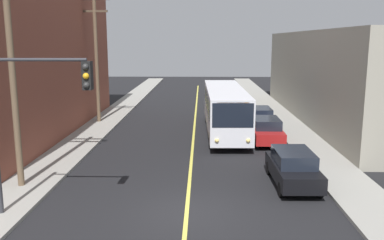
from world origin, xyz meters
The scene contains 12 objects.
ground_plane centered at (0.00, 0.00, 0.00)m, with size 120.00×120.00×0.00m, color black.
sidewalk_left centered at (-7.25, 10.00, 0.07)m, with size 2.50×90.00×0.15m, color gray.
sidewalk_right centered at (7.25, 10.00, 0.07)m, with size 2.50×90.00×0.15m, color gray.
lane_stripe_center centered at (0.00, 15.00, 0.01)m, with size 0.16×60.00×0.01m, color #D8CC4C.
building_right_warehouse centered at (14.49, 19.05, 3.61)m, with size 12.00×27.73×7.23m.
city_bus centered at (2.20, 13.97, 1.82)m, with size 2.79×12.20×3.20m.
parked_car_black centered at (4.73, 3.19, 0.84)m, with size 1.87×4.42×1.62m.
parked_car_red centered at (4.70, 11.06, 0.84)m, with size 1.84×4.41×1.62m.
parked_car_blue centered at (4.84, 15.21, 0.84)m, with size 1.83×4.40×1.62m.
utility_pole_near centered at (-7.49, 2.46, 6.51)m, with size 2.40×0.28×11.66m.
utility_pole_mid centered at (-7.65, 17.23, 5.67)m, with size 2.40×0.28×10.04m.
traffic_signal_left_corner centered at (-5.41, -0.54, 4.30)m, with size 3.75×0.48×6.00m.
Camera 1 is at (0.57, -14.87, 6.52)m, focal length 38.53 mm.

